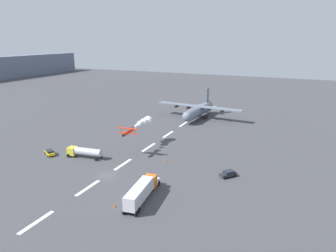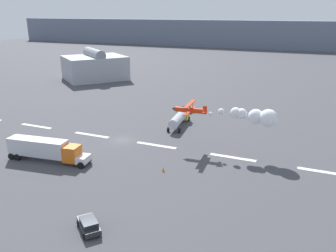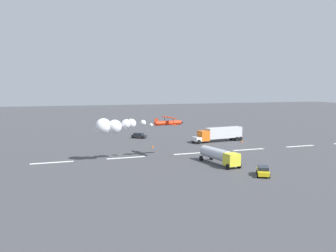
# 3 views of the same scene
# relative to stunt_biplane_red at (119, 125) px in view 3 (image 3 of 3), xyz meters

# --- Properties ---
(ground_plane) EXTENTS (440.00, 440.00, 0.00)m
(ground_plane) POSITION_rel_stunt_biplane_red_xyz_m (-23.69, -2.65, -6.98)
(ground_plane) COLOR #424247
(ground_plane) RESTS_ON ground
(runway_stripe_3) EXTENTS (8.00, 0.90, 0.01)m
(runway_stripe_3) POSITION_rel_stunt_biplane_red_xyz_m (-45.46, -2.65, -6.98)
(runway_stripe_3) COLOR white
(runway_stripe_3) RESTS_ON ground
(runway_stripe_4) EXTENTS (8.00, 0.90, 0.01)m
(runway_stripe_4) POSITION_rel_stunt_biplane_red_xyz_m (-30.95, -2.65, -6.98)
(runway_stripe_4) COLOR white
(runway_stripe_4) RESTS_ON ground
(runway_stripe_5) EXTENTS (8.00, 0.90, 0.01)m
(runway_stripe_5) POSITION_rel_stunt_biplane_red_xyz_m (-16.44, -2.65, -6.98)
(runway_stripe_5) COLOR white
(runway_stripe_5) RESTS_ON ground
(runway_stripe_6) EXTENTS (8.00, 0.90, 0.01)m
(runway_stripe_6) POSITION_rel_stunt_biplane_red_xyz_m (-1.92, -2.65, -6.98)
(runway_stripe_6) COLOR white
(runway_stripe_6) RESTS_ON ground
(runway_stripe_7) EXTENTS (8.00, 0.90, 0.01)m
(runway_stripe_7) POSITION_rel_stunt_biplane_red_xyz_m (12.59, -2.65, -6.98)
(runway_stripe_7) COLOR white
(runway_stripe_7) RESTS_ON ground
(stunt_biplane_red) EXTENTS (18.63, 6.20, 3.05)m
(stunt_biplane_red) POSITION_rel_stunt_biplane_red_xyz_m (0.00, 0.00, 0.00)
(stunt_biplane_red) COLOR red
(semi_truck_orange) EXTENTS (14.56, 4.62, 3.70)m
(semi_truck_orange) POSITION_rel_stunt_biplane_red_xyz_m (-30.48, -16.27, -4.86)
(semi_truck_orange) COLOR silver
(semi_truck_orange) RESTS_ON ground
(fuel_tanker_truck) EXTENTS (3.90, 10.38, 2.90)m
(fuel_tanker_truck) POSITION_rel_stunt_biplane_red_xyz_m (-16.75, 9.78, -5.23)
(fuel_tanker_truck) COLOR yellow
(fuel_tanker_truck) RESTS_ON ground
(followme_car_yellow) EXTENTS (4.27, 3.98, 1.52)m
(followme_car_yellow) POSITION_rel_stunt_biplane_red_xyz_m (-12.27, -29.91, -6.17)
(followme_car_yellow) COLOR #262628
(followme_car_yellow) RESTS_ON ground
(airport_staff_sedan) EXTENTS (3.70, 4.60, 1.52)m
(airport_staff_sedan) POSITION_rel_stunt_biplane_red_xyz_m (-19.28, 20.16, -6.17)
(airport_staff_sedan) COLOR yellow
(airport_staff_sedan) RESTS_ON ground
(traffic_cone_near) EXTENTS (0.44, 0.44, 0.75)m
(traffic_cone_near) POSITION_rel_stunt_biplane_red_xyz_m (-35.20, -12.63, -6.61)
(traffic_cone_near) COLOR orange
(traffic_cone_near) RESTS_ON ground
(traffic_cone_far) EXTENTS (0.44, 0.44, 0.75)m
(traffic_cone_far) POSITION_rel_stunt_biplane_red_xyz_m (-10.72, -12.38, -6.61)
(traffic_cone_far) COLOR orange
(traffic_cone_far) RESTS_ON ground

